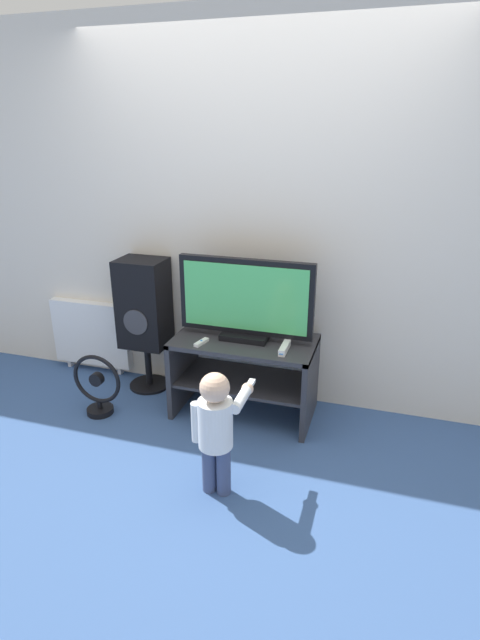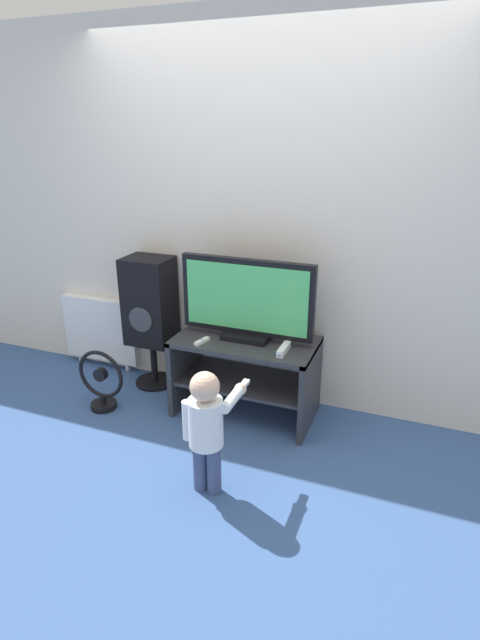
{
  "view_description": "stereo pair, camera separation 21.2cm",
  "coord_description": "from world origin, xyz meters",
  "px_view_note": "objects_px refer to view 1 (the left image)",
  "views": [
    {
      "loc": [
        0.88,
        -2.69,
        1.89
      ],
      "look_at": [
        0.0,
        0.15,
        0.74
      ],
      "focal_mm": 28.0,
      "sensor_mm": 36.0,
      "label": 1
    },
    {
      "loc": [
        1.08,
        -2.62,
        1.89
      ],
      "look_at": [
        0.0,
        0.15,
        0.74
      ],
      "focal_mm": 28.0,
      "sensor_mm": 36.0,
      "label": 2
    }
  ],
  "objects_px": {
    "television": "(246,300)",
    "speaker_tower": "(144,307)",
    "floor_fan": "(98,387)",
    "remote_primary": "(201,342)",
    "radiator": "(92,333)",
    "game_console": "(285,348)",
    "child": "(216,424)"
  },
  "relations": [
    {
      "from": "television",
      "to": "speaker_tower",
      "type": "relative_size",
      "value": 0.89
    },
    {
      "from": "speaker_tower",
      "to": "floor_fan",
      "type": "bearing_deg",
      "value": -108.26
    },
    {
      "from": "remote_primary",
      "to": "radiator",
      "type": "height_order",
      "value": "radiator"
    },
    {
      "from": "speaker_tower",
      "to": "radiator",
      "type": "xyz_separation_m",
      "value": [
        -0.56,
        0.12,
        -0.33
      ]
    },
    {
      "from": "speaker_tower",
      "to": "remote_primary",
      "type": "bearing_deg",
      "value": -27.64
    },
    {
      "from": "television",
      "to": "remote_primary",
      "type": "distance_m",
      "value": 0.4
    },
    {
      "from": "speaker_tower",
      "to": "floor_fan",
      "type": "xyz_separation_m",
      "value": [
        -0.15,
        -0.46,
        -0.45
      ]
    },
    {
      "from": "game_console",
      "to": "child",
      "type": "bearing_deg",
      "value": -105.41
    },
    {
      "from": "television",
      "to": "child",
      "type": "bearing_deg",
      "value": -83.56
    },
    {
      "from": "game_console",
      "to": "remote_primary",
      "type": "relative_size",
      "value": 1.44
    },
    {
      "from": "speaker_tower",
      "to": "floor_fan",
      "type": "height_order",
      "value": "speaker_tower"
    },
    {
      "from": "game_console",
      "to": "floor_fan",
      "type": "bearing_deg",
      "value": -170.24
    },
    {
      "from": "television",
      "to": "floor_fan",
      "type": "distance_m",
      "value": 1.2
    },
    {
      "from": "remote_primary",
      "to": "child",
      "type": "relative_size",
      "value": 0.18
    },
    {
      "from": "remote_primary",
      "to": "child",
      "type": "height_order",
      "value": "child"
    },
    {
      "from": "floor_fan",
      "to": "game_console",
      "type": "bearing_deg",
      "value": 9.76
    },
    {
      "from": "child",
      "to": "radiator",
      "type": "bearing_deg",
      "value": 143.5
    },
    {
      "from": "television",
      "to": "game_console",
      "type": "bearing_deg",
      "value": -22.52
    },
    {
      "from": "child",
      "to": "television",
      "type": "bearing_deg",
      "value": 96.44
    },
    {
      "from": "television",
      "to": "speaker_tower",
      "type": "xyz_separation_m",
      "value": [
        -0.82,
        0.12,
        -0.17
      ]
    },
    {
      "from": "speaker_tower",
      "to": "floor_fan",
      "type": "relative_size",
      "value": 2.25
    },
    {
      "from": "remote_primary",
      "to": "speaker_tower",
      "type": "xyz_separation_m",
      "value": [
        -0.57,
        0.3,
        0.09
      ]
    },
    {
      "from": "child",
      "to": "speaker_tower",
      "type": "bearing_deg",
      "value": 133.21
    },
    {
      "from": "speaker_tower",
      "to": "game_console",
      "type": "bearing_deg",
      "value": -12.38
    },
    {
      "from": "television",
      "to": "floor_fan",
      "type": "height_order",
      "value": "television"
    },
    {
      "from": "television",
      "to": "game_console",
      "type": "distance_m",
      "value": 0.41
    },
    {
      "from": "television",
      "to": "radiator",
      "type": "height_order",
      "value": "television"
    },
    {
      "from": "radiator",
      "to": "speaker_tower",
      "type": "bearing_deg",
      "value": -11.95
    },
    {
      "from": "television",
      "to": "remote_primary",
      "type": "bearing_deg",
      "value": -144.98
    },
    {
      "from": "television",
      "to": "radiator",
      "type": "xyz_separation_m",
      "value": [
        -1.38,
        0.24,
        -0.5
      ]
    },
    {
      "from": "speaker_tower",
      "to": "radiator",
      "type": "height_order",
      "value": "speaker_tower"
    },
    {
      "from": "game_console",
      "to": "radiator",
      "type": "bearing_deg",
      "value": 167.76
    }
  ]
}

